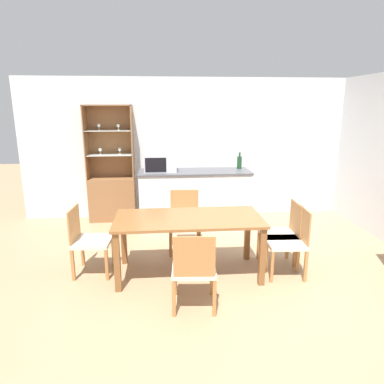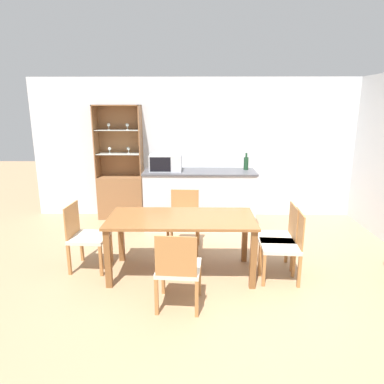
% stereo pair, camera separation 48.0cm
% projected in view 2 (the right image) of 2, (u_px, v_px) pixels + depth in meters
% --- Properties ---
extents(ground_plane, '(18.00, 18.00, 0.00)m').
position_uv_depth(ground_plane, '(226.00, 281.00, 4.13)').
color(ground_plane, '#A37F5B').
extents(wall_back, '(6.80, 0.06, 2.55)m').
position_uv_depth(wall_back, '(216.00, 149.00, 6.37)').
color(wall_back, silver).
rests_on(wall_back, ground_plane).
extents(kitchen_counter, '(1.88, 0.62, 0.99)m').
position_uv_depth(kitchen_counter, '(199.00, 199.00, 5.86)').
color(kitchen_counter, silver).
rests_on(kitchen_counter, ground_plane).
extents(display_cabinet, '(0.82, 0.37, 2.07)m').
position_uv_depth(display_cabinet, '(121.00, 187.00, 6.36)').
color(display_cabinet, brown).
rests_on(display_cabinet, ground_plane).
extents(dining_table, '(1.78, 0.83, 0.74)m').
position_uv_depth(dining_table, '(182.00, 225.00, 4.18)').
color(dining_table, brown).
rests_on(dining_table, ground_plane).
extents(dining_chair_side_right_near, '(0.47, 0.47, 0.86)m').
position_uv_depth(dining_chair_side_right_near, '(284.00, 245.00, 4.09)').
color(dining_chair_side_right_near, beige).
rests_on(dining_chair_side_right_near, ground_plane).
extents(dining_chair_side_left_far, '(0.47, 0.47, 0.86)m').
position_uv_depth(dining_chair_side_left_far, '(86.00, 236.00, 4.37)').
color(dining_chair_side_left_far, beige).
rests_on(dining_chair_side_left_far, ground_plane).
extents(dining_chair_head_far, '(0.47, 0.47, 0.86)m').
position_uv_depth(dining_chair_head_far, '(184.00, 220.00, 4.96)').
color(dining_chair_head_far, beige).
rests_on(dining_chair_head_far, ground_plane).
extents(dining_chair_side_right_far, '(0.46, 0.46, 0.86)m').
position_uv_depth(dining_chair_side_right_far, '(279.00, 237.00, 4.33)').
color(dining_chair_side_right_far, beige).
rests_on(dining_chair_side_right_far, ground_plane).
extents(dining_chair_head_near, '(0.48, 0.48, 0.86)m').
position_uv_depth(dining_chair_head_near, '(178.00, 269.00, 3.50)').
color(dining_chair_head_near, beige).
rests_on(dining_chair_head_near, ground_plane).
extents(microwave, '(0.53, 0.35, 0.27)m').
position_uv_depth(microwave, '(166.00, 163.00, 5.72)').
color(microwave, '#B7BABF').
rests_on(microwave, kitchen_counter).
extents(wine_bottle, '(0.08, 0.08, 0.29)m').
position_uv_depth(wine_bottle, '(246.00, 163.00, 5.83)').
color(wine_bottle, '#193D23').
rests_on(wine_bottle, kitchen_counter).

